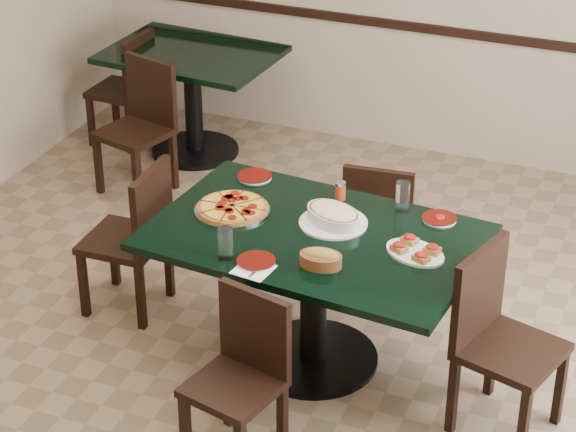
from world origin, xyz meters
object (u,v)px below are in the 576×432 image
at_px(chair_near, 243,368).
at_px(back_chair_left, 129,84).
at_px(bruschetta_platter, 415,250).
at_px(back_table, 192,83).
at_px(main_table, 314,266).
at_px(lasagna_casserole, 333,216).
at_px(back_chair_near, 142,119).
at_px(chair_right, 496,332).
at_px(bread_basket, 321,258).
at_px(pepperoni_pizza, 232,208).
at_px(chair_far, 380,222).
at_px(chair_left, 137,232).

height_order(chair_near, back_chair_left, back_chair_left).
distance_m(back_chair_left, bruschetta_platter, 3.30).
height_order(back_table, back_chair_left, back_chair_left).
xyz_separation_m(main_table, lasagna_casserole, (0.05, 0.13, 0.23)).
xyz_separation_m(back_chair_near, lasagna_casserole, (1.77, -1.28, 0.31)).
bearing_deg(chair_right, bread_basket, 115.76).
height_order(main_table, chair_near, chair_near).
bearing_deg(pepperoni_pizza, chair_far, 50.22).
distance_m(chair_far, chair_near, 1.49).
xyz_separation_m(back_chair_left, bruschetta_platter, (2.64, -1.97, 0.32)).
distance_m(chair_right, back_chair_left, 3.72).
relative_size(main_table, chair_far, 2.02).
distance_m(chair_left, bruschetta_platter, 1.58).
bearing_deg(lasagna_casserole, main_table, -87.67).
height_order(back_table, chair_far, chair_far).
bearing_deg(main_table, chair_right, -2.57).
xyz_separation_m(chair_near, back_chair_left, (-2.08, 2.70, 0.01)).
bearing_deg(lasagna_casserole, back_chair_left, 163.97).
height_order(main_table, chair_far, chair_far).
xyz_separation_m(chair_far, pepperoni_pizza, (-0.57, -0.68, 0.32)).
height_order(main_table, chair_left, chair_left).
height_order(pepperoni_pizza, bread_basket, bread_basket).
bearing_deg(chair_far, chair_left, 23.59).
distance_m(lasagna_casserole, bruschetta_platter, 0.47).
relative_size(chair_left, lasagna_casserole, 2.41).
height_order(chair_far, chair_near, chair_far).
xyz_separation_m(main_table, pepperoni_pizza, (-0.46, 0.06, 0.20)).
xyz_separation_m(back_table, back_chair_near, (-0.08, -0.59, -0.04)).
bearing_deg(bread_basket, chair_right, 3.72).
height_order(chair_left, bread_basket, chair_left).
bearing_deg(back_chair_near, back_table, 97.92).
height_order(bread_basket, bruschetta_platter, bread_basket).
xyz_separation_m(chair_near, bread_basket, (0.19, 0.47, 0.35)).
bearing_deg(chair_near, back_chair_near, 141.31).
bearing_deg(lasagna_casserole, chair_far, 108.95).
bearing_deg(pepperoni_pizza, chair_left, 175.99).
bearing_deg(bread_basket, bruschetta_platter, 29.28).
distance_m(chair_near, bread_basket, 0.62).
bearing_deg(back_chair_left, back_table, 95.22).
relative_size(chair_left, back_chair_left, 1.06).
height_order(chair_right, bruschetta_platter, chair_right).
bearing_deg(chair_far, pepperoni_pizza, 44.71).
relative_size(back_chair_near, bruschetta_platter, 2.38).
distance_m(chair_near, chair_right, 1.17).
bearing_deg(pepperoni_pizza, chair_near, -62.98).
distance_m(back_table, back_chair_near, 0.59).
height_order(back_table, bruschetta_platter, bruschetta_platter).
xyz_separation_m(chair_right, back_chair_near, (-2.66, 1.53, -0.02)).
bearing_deg(back_chair_near, chair_near, -36.83).
xyz_separation_m(back_table, bruschetta_platter, (2.15, -1.99, 0.25)).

